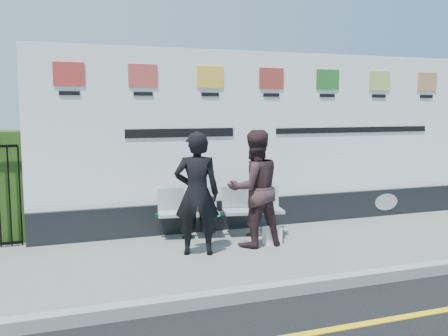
{
  "coord_description": "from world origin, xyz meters",
  "views": [
    {
      "loc": [
        -3.19,
        -4.04,
        2.18
      ],
      "look_at": [
        -0.59,
        3.13,
        1.25
      ],
      "focal_mm": 40.0,
      "sensor_mm": 36.0,
      "label": 1
    }
  ],
  "objects_px": {
    "woman_left": "(197,194)",
    "bench": "(221,224)",
    "billboard": "(269,151)",
    "woman_right": "(254,188)"
  },
  "relations": [
    {
      "from": "woman_left",
      "to": "bench",
      "type": "bearing_deg",
      "value": -111.3
    },
    {
      "from": "woman_left",
      "to": "billboard",
      "type": "bearing_deg",
      "value": -124.33
    },
    {
      "from": "bench",
      "to": "woman_right",
      "type": "relative_size",
      "value": 1.15
    },
    {
      "from": "woman_left",
      "to": "woman_right",
      "type": "relative_size",
      "value": 1.0
    },
    {
      "from": "billboard",
      "to": "woman_left",
      "type": "distance_m",
      "value": 2.2
    },
    {
      "from": "billboard",
      "to": "woman_right",
      "type": "bearing_deg",
      "value": -123.3
    },
    {
      "from": "bench",
      "to": "woman_left",
      "type": "relative_size",
      "value": 1.15
    },
    {
      "from": "woman_right",
      "to": "billboard",
      "type": "bearing_deg",
      "value": -127.52
    },
    {
      "from": "woman_left",
      "to": "woman_right",
      "type": "bearing_deg",
      "value": -154.35
    },
    {
      "from": "billboard",
      "to": "woman_right",
      "type": "height_order",
      "value": "billboard"
    }
  ]
}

